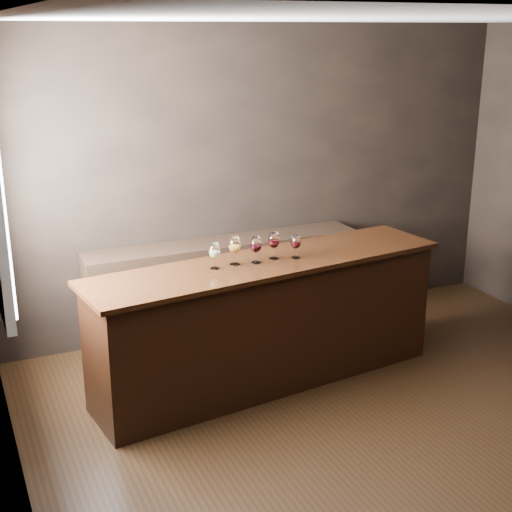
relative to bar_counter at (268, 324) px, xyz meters
name	(u,v)px	position (x,y,z in m)	size (l,w,h in m)	color
ground	(394,428)	(0.52, -1.04, -0.50)	(5.00, 5.00, 0.00)	black
room_shell	(370,181)	(0.29, -0.92, 1.31)	(5.02, 4.52, 2.81)	black
bar_counter	(268,324)	(0.00, 0.00, 0.00)	(2.84, 0.62, 0.99)	black
bar_top	(268,263)	(0.00, 0.00, 0.52)	(2.94, 0.68, 0.04)	black
back_bar_shelf	(225,289)	(0.03, 0.99, -0.04)	(2.55, 0.40, 0.92)	black
glass_white	(214,251)	(-0.45, -0.01, 0.67)	(0.08, 0.08, 0.20)	white
glass_amber	(235,246)	(-0.27, 0.02, 0.68)	(0.09, 0.09, 0.22)	white
glass_red_a	(256,245)	(-0.11, -0.01, 0.68)	(0.09, 0.09, 0.21)	white
glass_red_b	(274,241)	(0.06, 0.03, 0.68)	(0.09, 0.09, 0.21)	white
glass_red_c	(296,243)	(0.23, -0.03, 0.66)	(0.08, 0.08, 0.18)	white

